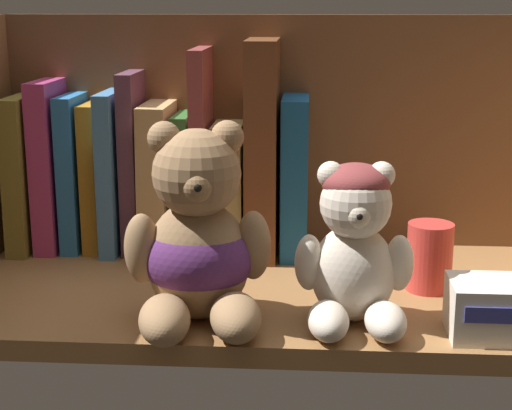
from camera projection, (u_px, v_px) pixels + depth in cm
name	position (u px, v px, depth cm)	size (l,w,h in cm)	color
shelf_board	(274.00, 294.00, 83.89)	(64.90, 30.97, 2.00)	olive
shelf_back_panel	(281.00, 140.00, 96.04)	(67.30, 1.20, 29.18)	brown
book_0	(30.00, 171.00, 95.73)	(2.33, 12.99, 18.17)	olive
book_1	(53.00, 164.00, 95.32)	(2.53, 10.98, 19.89)	#B03871
book_2	(77.00, 171.00, 95.34)	(2.07, 10.03, 18.23)	#296CAA
book_3	(97.00, 175.00, 95.28)	(1.85, 9.32, 17.33)	#A46E1D
book_4	(116.00, 170.00, 94.95)	(1.89, 12.39, 18.71)	teal
book_5	(135.00, 161.00, 94.52)	(1.84, 10.21, 20.89)	#593345
book_6	(161.00, 176.00, 94.75)	(3.15, 13.19, 17.42)	tan
book_7	(186.00, 181.00, 94.70)	(1.90, 10.53, 16.20)	#326F31
book_8	(204.00, 150.00, 93.62)	(1.64, 13.55, 23.65)	brown
book_9	(230.00, 186.00, 94.48)	(3.41, 9.67, 15.10)	tan
book_10	(263.00, 147.00, 93.03)	(3.51, 13.86, 24.65)	brown
book_11	(295.00, 174.00, 93.57)	(2.97, 12.34, 18.28)	navy
teddy_bear_larger	(198.00, 245.00, 72.98)	(13.72, 14.62, 18.52)	#93704C
teddy_bear_smaller	(355.00, 249.00, 72.40)	(10.93, 11.11, 14.98)	beige
pillar_candle	(430.00, 257.00, 81.67)	(4.65, 4.65, 7.00)	#C63833
small_product_box	(511.00, 309.00, 70.51)	(10.75, 6.25, 5.01)	silver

